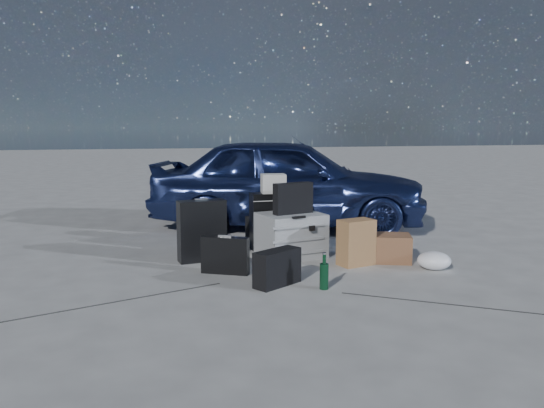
{
  "coord_description": "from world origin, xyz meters",
  "views": [
    {
      "loc": [
        -1.36,
        -4.54,
        1.31
      ],
      "look_at": [
        0.09,
        0.85,
        0.5
      ],
      "focal_mm": 35.0,
      "sensor_mm": 36.0,
      "label": 1
    }
  ],
  "objects_px": {
    "duffel_bag": "(275,230)",
    "green_bottle": "(324,272)",
    "car": "(288,182)",
    "suitcase_left": "(202,231)",
    "cardboard_box": "(392,248)",
    "suitcase_right": "(274,221)",
    "briefcase": "(225,255)",
    "pelican_case": "(291,235)"
  },
  "relations": [
    {
      "from": "duffel_bag",
      "to": "green_bottle",
      "type": "distance_m",
      "value": 1.78
    },
    {
      "from": "car",
      "to": "green_bottle",
      "type": "relative_size",
      "value": 12.18
    },
    {
      "from": "green_bottle",
      "to": "duffel_bag",
      "type": "bearing_deg",
      "value": 87.67
    },
    {
      "from": "suitcase_left",
      "to": "cardboard_box",
      "type": "height_order",
      "value": "suitcase_left"
    },
    {
      "from": "duffel_bag",
      "to": "cardboard_box",
      "type": "height_order",
      "value": "duffel_bag"
    },
    {
      "from": "car",
      "to": "duffel_bag",
      "type": "distance_m",
      "value": 1.12
    },
    {
      "from": "suitcase_left",
      "to": "green_bottle",
      "type": "bearing_deg",
      "value": -63.21
    },
    {
      "from": "suitcase_right",
      "to": "cardboard_box",
      "type": "height_order",
      "value": "suitcase_right"
    },
    {
      "from": "briefcase",
      "to": "green_bottle",
      "type": "relative_size",
      "value": 1.49
    },
    {
      "from": "briefcase",
      "to": "green_bottle",
      "type": "height_order",
      "value": "briefcase"
    },
    {
      "from": "pelican_case",
      "to": "green_bottle",
      "type": "distance_m",
      "value": 1.15
    },
    {
      "from": "cardboard_box",
      "to": "duffel_bag",
      "type": "bearing_deg",
      "value": 129.35
    },
    {
      "from": "cardboard_box",
      "to": "car",
      "type": "bearing_deg",
      "value": 102.86
    },
    {
      "from": "suitcase_right",
      "to": "suitcase_left",
      "type": "bearing_deg",
      "value": -159.35
    },
    {
      "from": "briefcase",
      "to": "cardboard_box",
      "type": "height_order",
      "value": "briefcase"
    },
    {
      "from": "pelican_case",
      "to": "suitcase_right",
      "type": "distance_m",
      "value": 0.4
    },
    {
      "from": "car",
      "to": "green_bottle",
      "type": "height_order",
      "value": "car"
    },
    {
      "from": "suitcase_left",
      "to": "car",
      "type": "bearing_deg",
      "value": 40.14
    },
    {
      "from": "car",
      "to": "suitcase_right",
      "type": "xyz_separation_m",
      "value": [
        -0.51,
        -1.17,
        -0.3
      ]
    },
    {
      "from": "car",
      "to": "suitcase_right",
      "type": "distance_m",
      "value": 1.31
    },
    {
      "from": "duffel_bag",
      "to": "cardboard_box",
      "type": "bearing_deg",
      "value": -56.49
    },
    {
      "from": "pelican_case",
      "to": "suitcase_left",
      "type": "xyz_separation_m",
      "value": [
        -0.9,
        0.05,
        0.08
      ]
    },
    {
      "from": "car",
      "to": "duffel_bag",
      "type": "height_order",
      "value": "car"
    },
    {
      "from": "suitcase_right",
      "to": "cardboard_box",
      "type": "relative_size",
      "value": 1.73
    },
    {
      "from": "cardboard_box",
      "to": "green_bottle",
      "type": "distance_m",
      "value": 1.18
    },
    {
      "from": "suitcase_left",
      "to": "suitcase_right",
      "type": "height_order",
      "value": "suitcase_right"
    },
    {
      "from": "briefcase",
      "to": "pelican_case",
      "type": "bearing_deg",
      "value": 59.59
    },
    {
      "from": "car",
      "to": "suitcase_right",
      "type": "bearing_deg",
      "value": 176.59
    },
    {
      "from": "briefcase",
      "to": "green_bottle",
      "type": "xyz_separation_m",
      "value": [
        0.7,
        -0.67,
        -0.02
      ]
    },
    {
      "from": "pelican_case",
      "to": "duffel_bag",
      "type": "distance_m",
      "value": 0.63
    },
    {
      "from": "duffel_bag",
      "to": "green_bottle",
      "type": "relative_size",
      "value": 2.15
    },
    {
      "from": "suitcase_right",
      "to": "cardboard_box",
      "type": "distance_m",
      "value": 1.3
    },
    {
      "from": "suitcase_right",
      "to": "cardboard_box",
      "type": "xyz_separation_m",
      "value": [
        0.97,
        -0.85,
        -0.17
      ]
    },
    {
      "from": "suitcase_left",
      "to": "duffel_bag",
      "type": "xyz_separation_m",
      "value": [
        0.91,
        0.58,
        -0.15
      ]
    },
    {
      "from": "briefcase",
      "to": "cardboard_box",
      "type": "bearing_deg",
      "value": 28.17
    },
    {
      "from": "briefcase",
      "to": "cardboard_box",
      "type": "distance_m",
      "value": 1.67
    },
    {
      "from": "car",
      "to": "suitcase_left",
      "type": "bearing_deg",
      "value": 158.46
    },
    {
      "from": "suitcase_left",
      "to": "cardboard_box",
      "type": "relative_size",
      "value": 1.7
    },
    {
      "from": "suitcase_right",
      "to": "duffel_bag",
      "type": "relative_size",
      "value": 0.98
    },
    {
      "from": "car",
      "to": "cardboard_box",
      "type": "relative_size",
      "value": 9.95
    },
    {
      "from": "car",
      "to": "green_bottle",
      "type": "xyz_separation_m",
      "value": [
        -0.51,
        -2.7,
        -0.46
      ]
    },
    {
      "from": "duffel_bag",
      "to": "green_bottle",
      "type": "bearing_deg",
      "value": -98.18
    }
  ]
}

